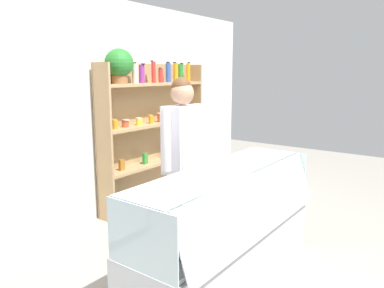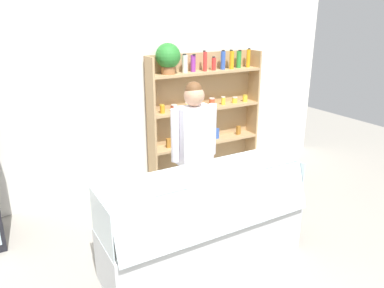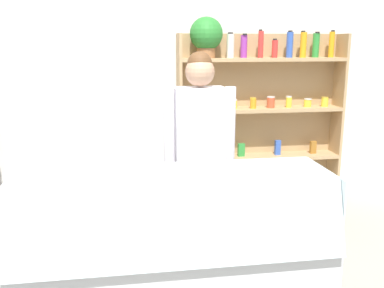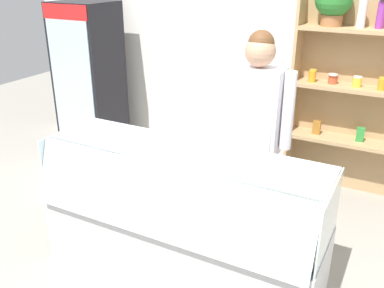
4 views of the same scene
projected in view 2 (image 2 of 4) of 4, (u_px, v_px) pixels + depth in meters
ground_plane at (214, 255)px, 4.03m from camera, size 12.00×12.00×0.00m
back_wall at (135, 97)px, 5.29m from camera, size 6.80×0.10×2.70m
shelving_unit at (198, 101)px, 5.58m from camera, size 1.83×0.34×2.09m
deli_display_case at (203, 236)px, 3.82m from camera, size 2.08×0.71×1.01m
shop_clerk at (194, 144)px, 4.29m from camera, size 0.58×0.25×1.76m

